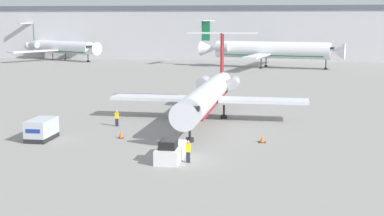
{
  "coord_description": "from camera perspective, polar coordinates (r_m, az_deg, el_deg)",
  "views": [
    {
      "loc": [
        8.0,
        -42.54,
        11.67
      ],
      "look_at": [
        0.0,
        9.09,
        3.0
      ],
      "focal_mm": 50.0,
      "sensor_mm": 36.0,
      "label": 1
    }
  ],
  "objects": [
    {
      "name": "ground_plane",
      "position": [
        44.83,
        -1.79,
        -5.68
      ],
      "size": [
        600.0,
        600.0,
        0.0
      ],
      "primitive_type": "plane",
      "color": "gray"
    },
    {
      "name": "terminal_building",
      "position": [
        162.78,
        6.05,
        8.03
      ],
      "size": [
        180.0,
        16.8,
        15.68
      ],
      "color": "#B2B2B7",
      "rests_on": "ground"
    },
    {
      "name": "airplane_main",
      "position": [
        62.89,
        1.75,
        1.54
      ],
      "size": [
        23.33,
        29.48,
        9.91
      ],
      "color": "silver",
      "rests_on": "ground"
    },
    {
      "name": "pushback_tug",
      "position": [
        45.13,
        -2.29,
        -4.64
      ],
      "size": [
        1.95,
        4.85,
        1.91
      ],
      "color": "silver",
      "rests_on": "ground"
    },
    {
      "name": "luggage_cart",
      "position": [
        54.39,
        -15.75,
        -2.22
      ],
      "size": [
        2.04,
        3.83,
        2.07
      ],
      "color": "#232326",
      "rests_on": "ground"
    },
    {
      "name": "worker_near_tug",
      "position": [
        44.12,
        -0.42,
        -4.59
      ],
      "size": [
        0.4,
        0.26,
        1.87
      ],
      "color": "#232838",
      "rests_on": "ground"
    },
    {
      "name": "worker_by_wing",
      "position": [
        59.59,
        -8.03,
        -1.05
      ],
      "size": [
        0.4,
        0.25,
        1.79
      ],
      "color": "#232838",
      "rests_on": "ground"
    },
    {
      "name": "traffic_cone_left",
      "position": [
        53.72,
        -7.61,
        -2.81
      ],
      "size": [
        0.51,
        0.51,
        0.78
      ],
      "color": "black",
      "rests_on": "ground"
    },
    {
      "name": "traffic_cone_right",
      "position": [
        51.84,
        7.48,
        -3.35
      ],
      "size": [
        0.69,
        0.69,
        0.61
      ],
      "color": "black",
      "rests_on": "ground"
    },
    {
      "name": "airplane_parked_far_left",
      "position": [
        132.16,
        8.17,
        6.15
      ],
      "size": [
        35.73,
        32.71,
        11.49
      ],
      "color": "white",
      "rests_on": "ground"
    },
    {
      "name": "airplane_parked_far_right",
      "position": [
        160.8,
        -13.82,
        6.34
      ],
      "size": [
        29.42,
        30.3,
        10.66
      ],
      "color": "white",
      "rests_on": "ground"
    }
  ]
}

